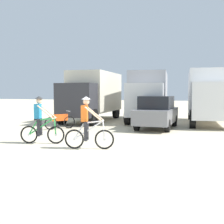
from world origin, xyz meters
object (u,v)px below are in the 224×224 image
Objects in this scene: box_truck_avon_van at (209,94)px; sedan_parked at (157,112)px; cyclist_orange_shirt at (41,122)px; box_truck_grey_hauler at (149,94)px; box_truck_cream_rv at (93,94)px; bicycle_spare at (60,122)px; cyclist_cowboy_hat at (88,125)px.

box_truck_avon_van reaches higher than sedan_parked.
cyclist_orange_shirt is (-5.90, -9.54, -1.03)m from box_truck_avon_van.
cyclist_orange_shirt is (-1.96, -9.95, -1.03)m from box_truck_grey_hauler.
box_truck_cream_rv is 0.98× the size of box_truck_grey_hauler.
box_truck_cream_rv is 4.85× the size of bicycle_spare.
cyclist_orange_shirt is at bearing -79.24° from box_truck_cream_rv.
sedan_parked is at bearing -126.26° from box_truck_avon_van.
sedan_parked is at bearing 79.38° from cyclist_cowboy_hat.
cyclist_cowboy_hat reaches higher than bicycle_spare.
cyclist_cowboy_hat is (-3.77, -9.86, -1.03)m from box_truck_avon_van.
cyclist_cowboy_hat is at bearing -89.10° from box_truck_grey_hauler.
box_truck_avon_van is 4.49m from sedan_parked.
box_truck_cream_rv is 5.66m from sedan_parked.
bicycle_spare is (-1.48, 3.94, -0.45)m from cyclist_orange_shirt.
bicycle_spare is at bearing 110.65° from cyclist_orange_shirt.
box_truck_cream_rv is at bearing 112.87° from cyclist_cowboy_hat.
box_truck_cream_rv is 7.59m from box_truck_avon_van.
box_truck_grey_hauler is 3.84× the size of cyclist_orange_shirt.
cyclist_cowboy_hat is at bearing -8.58° from cyclist_orange_shirt.
box_truck_avon_van is at bearing 37.20° from bicycle_spare.
cyclist_cowboy_hat is 1.28× the size of bicycle_spare.
box_truck_cream_rv is at bearing -172.75° from box_truck_avon_van.
cyclist_cowboy_hat is (-1.19, -6.33, -0.04)m from sedan_parked.
sedan_parked is at bearing 23.40° from bicycle_spare.
box_truck_grey_hauler reaches higher than bicycle_spare.
cyclist_cowboy_hat is at bearing -49.72° from bicycle_spare.
box_truck_grey_hauler is 1.01× the size of box_truck_avon_van.
box_truck_avon_van is 11.26m from cyclist_orange_shirt.
box_truck_grey_hauler reaches higher than cyclist_orange_shirt.
box_truck_cream_rv and box_truck_avon_van have the same top height.
cyclist_orange_shirt is 4.23m from bicycle_spare.
cyclist_orange_shirt is 2.15m from cyclist_cowboy_hat.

